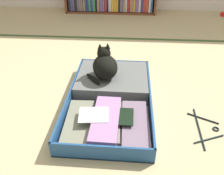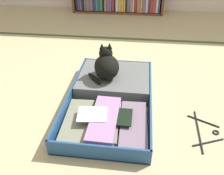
% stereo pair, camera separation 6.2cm
% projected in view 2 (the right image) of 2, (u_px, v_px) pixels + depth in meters
% --- Properties ---
extents(ground_plane, '(10.00, 10.00, 0.00)m').
position_uv_depth(ground_plane, '(117.00, 105.00, 1.73)').
color(ground_plane, tan).
extents(tatami_border, '(4.80, 0.05, 0.00)m').
position_uv_depth(tatami_border, '(128.00, 39.00, 2.75)').
color(tatami_border, '#385228').
rests_on(tatami_border, ground_plane).
extents(open_suitcase, '(0.58, 0.99, 0.11)m').
position_uv_depth(open_suitcase, '(112.00, 95.00, 1.76)').
color(open_suitcase, navy).
rests_on(open_suitcase, ground_plane).
extents(black_cat, '(0.27, 0.28, 0.25)m').
position_uv_depth(black_cat, '(106.00, 65.00, 1.81)').
color(black_cat, black).
rests_on(black_cat, open_suitcase).
extents(clothes_hanger, '(0.20, 0.38, 0.01)m').
position_uv_depth(clothes_hanger, '(204.00, 131.00, 1.51)').
color(clothes_hanger, black).
rests_on(clothes_hanger, ground_plane).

